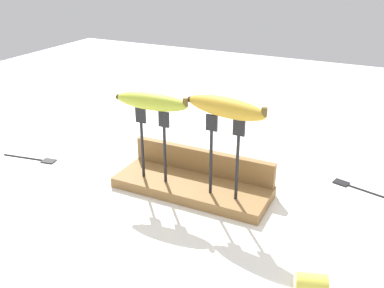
# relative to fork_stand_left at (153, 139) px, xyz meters

# --- Properties ---
(ground_plane) EXTENTS (3.00, 3.00, 0.00)m
(ground_plane) POSITION_rel_fork_stand_left_xyz_m (0.09, 0.02, -0.13)
(ground_plane) COLOR white
(wooden_board) EXTENTS (0.37, 0.14, 0.02)m
(wooden_board) POSITION_rel_fork_stand_left_xyz_m (0.09, 0.02, -0.12)
(wooden_board) COLOR olive
(wooden_board) RESTS_ON ground
(board_backstop) EXTENTS (0.37, 0.02, 0.06)m
(board_backstop) POSITION_rel_fork_stand_left_xyz_m (0.09, 0.08, -0.08)
(board_backstop) COLOR olive
(board_backstop) RESTS_ON wooden_board
(fork_stand_left) EXTENTS (0.09, 0.01, 0.18)m
(fork_stand_left) POSITION_rel_fork_stand_left_xyz_m (0.00, 0.00, 0.00)
(fork_stand_left) COLOR black
(fork_stand_left) RESTS_ON wooden_board
(fork_stand_right) EXTENTS (0.09, 0.01, 0.19)m
(fork_stand_right) POSITION_rel_fork_stand_left_xyz_m (0.18, 0.00, 0.01)
(fork_stand_right) COLOR black
(fork_stand_right) RESTS_ON wooden_board
(banana_raised_left) EXTENTS (0.18, 0.05, 0.04)m
(banana_raised_left) POSITION_rel_fork_stand_left_xyz_m (-0.00, -0.00, 0.09)
(banana_raised_left) COLOR #B2C138
(banana_raised_left) RESTS_ON fork_stand_left
(banana_raised_right) EXTENTS (0.19, 0.07, 0.04)m
(banana_raised_right) POSITION_rel_fork_stand_left_xyz_m (0.18, 0.00, 0.10)
(banana_raised_right) COLOR gold
(banana_raised_right) RESTS_ON fork_stand_right
(fork_fallen_near) EXTENTS (0.18, 0.06, 0.01)m
(fork_fallen_near) POSITION_rel_fork_stand_left_xyz_m (0.45, 0.21, -0.13)
(fork_fallen_near) COLOR black
(fork_fallen_near) RESTS_ON ground
(fork_fallen_far) EXTENTS (0.16, 0.04, 0.01)m
(fork_fallen_far) POSITION_rel_fork_stand_left_xyz_m (-0.37, -0.01, -0.13)
(fork_fallen_far) COLOR black
(fork_fallen_far) RESTS_ON ground
(banana_chunk_near) EXTENTS (0.06, 0.05, 0.04)m
(banana_chunk_near) POSITION_rel_fork_stand_left_xyz_m (0.42, -0.19, -0.11)
(banana_chunk_near) COLOR #DBD147
(banana_chunk_near) RESTS_ON ground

